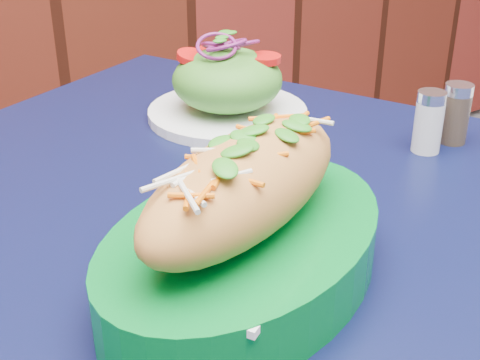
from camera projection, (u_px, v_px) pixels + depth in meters
cafe_table at (212, 305)px, 0.64m from camera, size 1.06×1.06×0.75m
banh_mi_basket at (245, 227)px, 0.51m from camera, size 0.33×0.28×0.13m
salad_plate at (227, 87)px, 0.83m from camera, size 0.20×0.20×0.11m
salt_shaker at (429, 122)px, 0.74m from camera, size 0.03×0.03×0.07m
pepper_shaker at (456, 114)px, 0.76m from camera, size 0.03×0.03×0.07m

